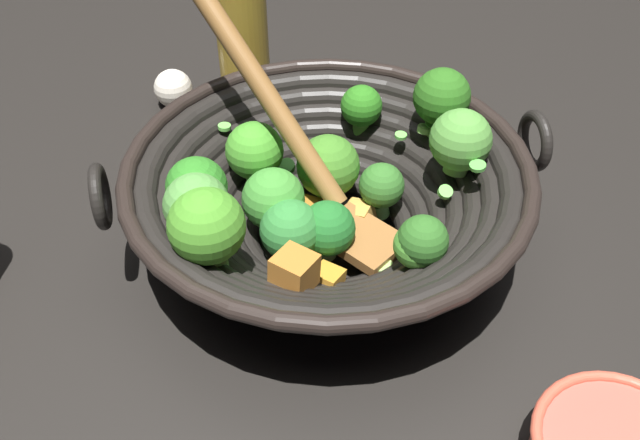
# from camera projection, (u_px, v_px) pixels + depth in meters

# --- Properties ---
(ground_plane) EXTENTS (4.00, 4.00, 0.00)m
(ground_plane) POSITION_uv_depth(u_px,v_px,m) (322.00, 248.00, 0.63)
(ground_plane) COLOR black
(wok) EXTENTS (0.34, 0.38, 0.27)m
(wok) POSITION_uv_depth(u_px,v_px,m) (320.00, 192.00, 0.59)
(wok) COLOR black
(wok) RESTS_ON ground
(cooking_oil_bottle) EXTENTS (0.06, 0.06, 0.25)m
(cooking_oil_bottle) POSITION_uv_depth(u_px,v_px,m) (237.00, 27.00, 0.74)
(cooking_oil_bottle) COLOR gold
(cooking_oil_bottle) RESTS_ON ground
(garlic_bulb) EXTENTS (0.04, 0.04, 0.04)m
(garlic_bulb) POSITION_uv_depth(u_px,v_px,m) (169.00, 88.00, 0.79)
(garlic_bulb) COLOR silver
(garlic_bulb) RESTS_ON ground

